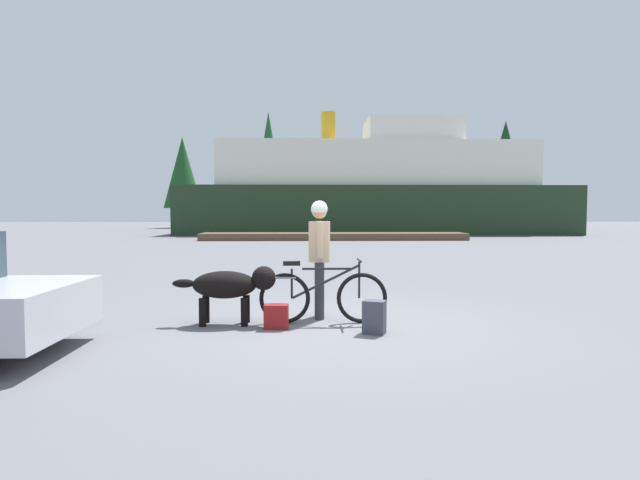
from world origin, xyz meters
name	(u,v)px	position (x,y,z in m)	size (l,w,h in m)	color
ground_plane	(329,324)	(0.00, 0.00, 0.00)	(160.00, 160.00, 0.00)	slate
bicycle	(322,296)	(-0.10, 0.05, 0.39)	(1.82, 0.44, 0.92)	black
person_cyclist	(319,247)	(-0.13, 0.44, 1.06)	(0.32, 0.53, 1.75)	#333338
dog	(231,285)	(-1.39, 0.03, 0.55)	(1.45, 0.45, 0.82)	black
backpack	(374,317)	(0.56, -0.58, 0.22)	(0.28, 0.20, 0.44)	#3F3F4C
handbag_pannier	(276,317)	(-0.73, -0.26, 0.17)	(0.32, 0.18, 0.33)	maroon
dock_pier	(333,236)	(1.28, 22.34, 0.20)	(15.29, 2.35, 0.40)	brown
ferry_boat	(375,191)	(4.91, 31.09, 3.22)	(28.46, 7.75, 9.07)	#1E331E
sailboat_moored	(296,225)	(-1.21, 36.81, 0.49)	(6.39, 1.79, 6.98)	silver
pine_tree_far_left	(183,173)	(-13.03, 45.78, 5.71)	(3.92, 3.92, 9.37)	#4C331E
pine_tree_center	(269,156)	(-4.04, 43.99, 7.30)	(3.03, 3.03, 11.60)	#4C331E
pine_tree_far_right	(505,159)	(20.48, 45.40, 7.20)	(4.15, 4.15, 11.12)	#4C331E
pine_tree_mid_back	(378,164)	(7.48, 47.57, 6.85)	(3.04, 3.04, 11.48)	#4C331E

